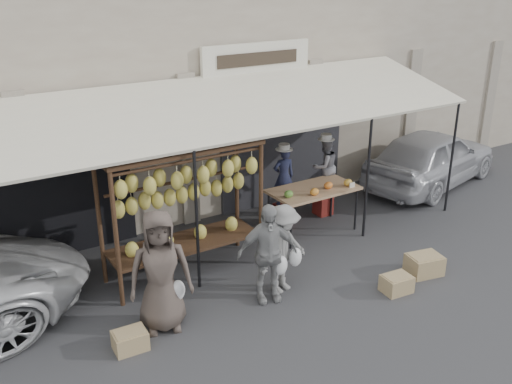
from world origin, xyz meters
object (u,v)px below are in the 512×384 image
at_px(sedan, 432,157).
at_px(customer_right, 282,249).
at_px(produce_table, 314,191).
at_px(crate_far, 130,341).
at_px(customer_left, 160,271).
at_px(customer_mid, 267,253).
at_px(crate_near_b, 424,265).
at_px(banana_rack, 183,187).
at_px(crate_near_a, 397,284).
at_px(vendor_left, 284,176).
at_px(vendor_right, 325,166).

bearing_deg(sedan, customer_right, 96.90).
relative_size(produce_table, crate_far, 3.84).
relative_size(customer_left, customer_right, 1.23).
bearing_deg(customer_left, sedan, 31.16).
relative_size(customer_mid, crate_near_b, 2.87).
height_order(banana_rack, crate_near_a, banana_rack).
bearing_deg(produce_table, crate_near_a, -94.77).
relative_size(vendor_left, sedan, 0.29).
bearing_deg(crate_near_b, crate_near_a, -168.19).
bearing_deg(customer_left, vendor_left, 46.66).
xyz_separation_m(customer_right, sedan, (5.63, 2.06, -0.05)).
xyz_separation_m(customer_left, customer_right, (1.99, -0.08, -0.17)).
height_order(customer_mid, sedan, customer_mid).
bearing_deg(vendor_right, banana_rack, 11.28).
relative_size(vendor_right, customer_right, 0.82).
distance_m(customer_right, sedan, 6.00).
height_order(customer_mid, customer_right, customer_mid).
height_order(crate_near_a, crate_far, crate_near_a).
height_order(customer_mid, crate_near_b, customer_mid).
relative_size(customer_mid, crate_near_a, 3.50).
distance_m(vendor_right, crate_near_a, 3.29).
distance_m(vendor_right, customer_left, 4.83).
xyz_separation_m(banana_rack, produce_table, (2.77, 0.17, -0.71)).
relative_size(crate_far, sedan, 0.11).
height_order(banana_rack, customer_left, banana_rack).
relative_size(vendor_right, customer_mid, 0.76).
distance_m(vendor_right, customer_mid, 3.49).
height_order(customer_right, crate_near_a, customer_right).
bearing_deg(produce_table, vendor_left, 113.50).
bearing_deg(customer_mid, sedan, 36.54).
bearing_deg(crate_near_a, produce_table, 85.23).
height_order(produce_table, customer_left, customer_left).
bearing_deg(customer_left, produce_table, 36.71).
distance_m(vendor_left, sedan, 4.20).
distance_m(crate_near_b, sedan, 4.43).
distance_m(customer_right, crate_near_b, 2.53).
relative_size(banana_rack, customer_mid, 1.63).
height_order(produce_table, sedan, sedan).
distance_m(produce_table, customer_left, 3.95).
relative_size(vendor_left, crate_near_b, 2.10).
relative_size(banana_rack, produce_table, 1.53).
bearing_deg(vendor_right, sedan, 179.72).
height_order(banana_rack, vendor_left, banana_rack).
bearing_deg(vendor_left, vendor_right, -169.47).
relative_size(banana_rack, crate_near_b, 4.69).
distance_m(vendor_right, crate_near_b, 2.99).
relative_size(customer_right, crate_near_a, 3.22).
bearing_deg(sedan, vendor_right, 77.46).
bearing_deg(customer_left, customer_mid, 10.59).
bearing_deg(crate_far, customer_right, 3.55).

